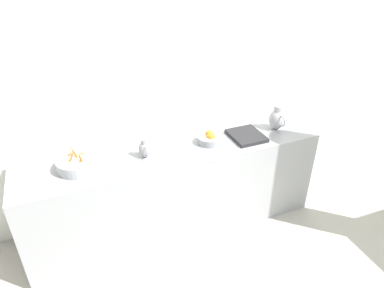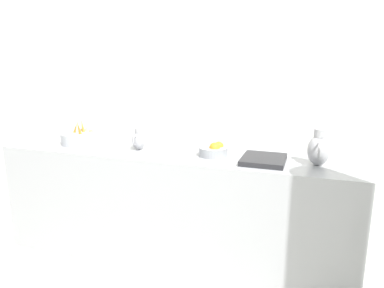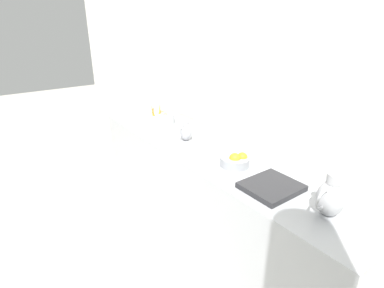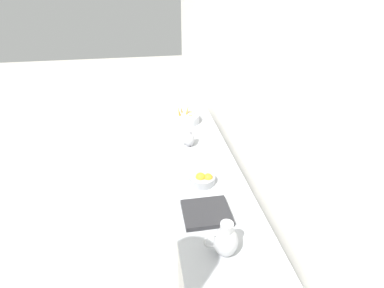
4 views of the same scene
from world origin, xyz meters
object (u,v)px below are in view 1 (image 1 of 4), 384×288
at_px(orange_bowl, 209,139).
at_px(metal_pitcher_tall, 277,119).
at_px(vegetable_colander, 78,163).
at_px(metal_pitcher_short, 145,149).

relative_size(orange_bowl, metal_pitcher_tall, 0.86).
height_order(vegetable_colander, metal_pitcher_tall, metal_pitcher_tall).
xyz_separation_m(orange_bowl, metal_pitcher_short, (0.01, -0.62, 0.04)).
bearing_deg(metal_pitcher_tall, metal_pitcher_short, -89.82).
bearing_deg(metal_pitcher_short, metal_pitcher_tall, 90.18).
distance_m(orange_bowl, metal_pitcher_tall, 0.74).
height_order(vegetable_colander, orange_bowl, vegetable_colander).
relative_size(vegetable_colander, orange_bowl, 1.60).
xyz_separation_m(vegetable_colander, metal_pitcher_tall, (0.03, 1.92, 0.06)).
relative_size(orange_bowl, metal_pitcher_short, 1.24).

